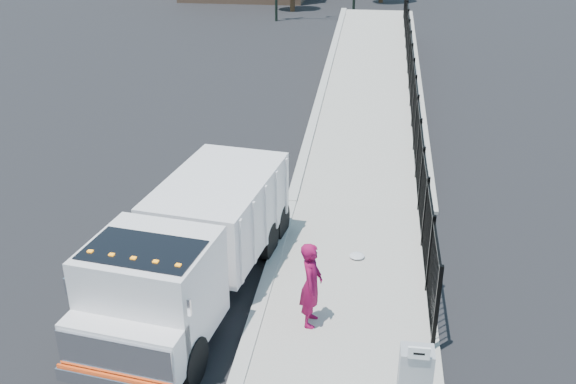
# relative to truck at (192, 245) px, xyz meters

# --- Properties ---
(ground) EXTENTS (120.00, 120.00, 0.00)m
(ground) POSITION_rel_truck_xyz_m (1.45, 0.88, -1.36)
(ground) COLOR black
(ground) RESTS_ON ground
(sidewalk) EXTENTS (3.55, 12.00, 0.12)m
(sidewalk) POSITION_rel_truck_xyz_m (3.37, -1.12, -1.30)
(sidewalk) COLOR #9E998E
(sidewalk) RESTS_ON ground
(curb) EXTENTS (0.30, 12.00, 0.16)m
(curb) POSITION_rel_truck_xyz_m (1.45, -1.12, -1.28)
(curb) COLOR #ADAAA3
(curb) RESTS_ON ground
(ramp) EXTENTS (3.95, 24.06, 3.19)m
(ramp) POSITION_rel_truck_xyz_m (3.57, 16.88, -1.36)
(ramp) COLOR #9E998E
(ramp) RESTS_ON ground
(iron_fence) EXTENTS (0.10, 28.00, 1.80)m
(iron_fence) POSITION_rel_truck_xyz_m (5.00, 12.88, -0.46)
(iron_fence) COLOR black
(iron_fence) RESTS_ON ground
(truck) EXTENTS (3.18, 7.29, 2.41)m
(truck) POSITION_rel_truck_xyz_m (0.00, 0.00, 0.00)
(truck) COLOR black
(truck) RESTS_ON ground
(worker) EXTENTS (0.46, 0.68, 1.83)m
(worker) POSITION_rel_truck_xyz_m (2.59, -0.64, -0.32)
(worker) COLOR maroon
(worker) RESTS_ON sidewalk
(utility_cabinet) EXTENTS (0.55, 0.40, 1.25)m
(utility_cabinet) POSITION_rel_truck_xyz_m (4.55, -2.80, -0.61)
(utility_cabinet) COLOR gray
(utility_cabinet) RESTS_ON sidewalk
(arrow_sign) EXTENTS (0.35, 0.04, 0.22)m
(arrow_sign) POSITION_rel_truck_xyz_m (4.55, -3.02, 0.12)
(arrow_sign) COLOR white
(arrow_sign) RESTS_ON utility_cabinet
(debris) EXTENTS (0.37, 0.37, 0.09)m
(debris) POSITION_rel_truck_xyz_m (3.42, 2.06, -1.19)
(debris) COLOR silver
(debris) RESTS_ON sidewalk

